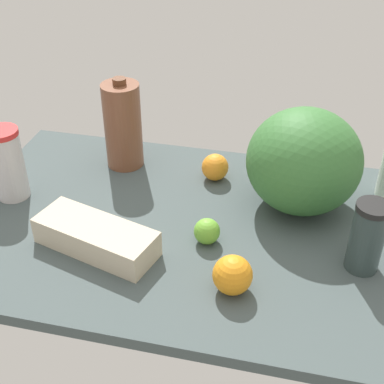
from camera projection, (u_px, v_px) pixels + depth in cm
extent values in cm
cube|color=#414D4E|center=(192.00, 229.00, 134.86)|extent=(120.00, 76.00, 3.00)
cylinder|color=silver|center=(8.00, 166.00, 139.55)|extent=(8.57, 8.57, 18.43)
cylinder|color=red|center=(0.00, 133.00, 133.93)|extent=(8.82, 8.82, 1.40)
ellipsoid|color=#376F34|center=(304.00, 161.00, 133.47)|extent=(28.94, 28.94, 26.85)
cube|color=beige|center=(96.00, 237.00, 124.74)|extent=(31.28, 18.77, 6.69)
cylinder|color=brown|center=(123.00, 126.00, 151.36)|extent=(10.65, 10.65, 24.90)
cylinder|color=#59331E|center=(119.00, 81.00, 143.79)|extent=(3.73, 3.73, 1.80)
cylinder|color=#2F3E3D|center=(367.00, 240.00, 116.84)|extent=(7.43, 7.43, 15.87)
cylinder|color=black|center=(374.00, 208.00, 111.95)|extent=(7.65, 7.65, 1.40)
sphere|color=orange|center=(233.00, 275.00, 112.86)|extent=(8.65, 8.65, 8.65)
sphere|color=#68AE33|center=(207.00, 231.00, 126.85)|extent=(6.32, 6.32, 6.32)
sphere|color=orange|center=(215.00, 167.00, 149.40)|extent=(7.56, 7.56, 7.56)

